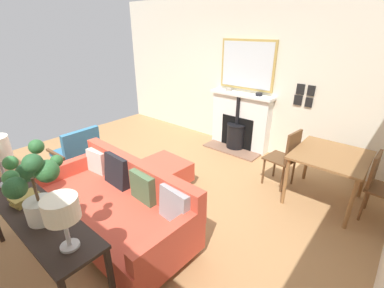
{
  "coord_description": "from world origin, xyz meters",
  "views": [
    {
      "loc": [
        2.07,
        2.78,
        2.25
      ],
      "look_at": [
        -0.64,
        0.5,
        0.68
      ],
      "focal_mm": 24.79,
      "sensor_mm": 36.0,
      "label": 1
    }
  ],
  "objects_px": {
    "fireplace": "(239,124)",
    "dining_table": "(330,160)",
    "potted_plant": "(34,184)",
    "dining_chair_near_fireplace": "(286,155)",
    "console_table": "(36,218)",
    "book_stack": "(25,199)",
    "mantel_bowl_near": "(229,89)",
    "table_lamp_far_end": "(61,211)",
    "sofa": "(117,205)",
    "dining_chair_by_back_wall": "(379,183)",
    "mantel_bowl_far": "(259,94)",
    "armchair_accent": "(78,149)",
    "ottoman": "(164,171)"
  },
  "relations": [
    {
      "from": "fireplace",
      "to": "dining_table",
      "type": "height_order",
      "value": "fireplace"
    },
    {
      "from": "potted_plant",
      "to": "dining_chair_near_fireplace",
      "type": "distance_m",
      "value": 3.19
    },
    {
      "from": "console_table",
      "to": "book_stack",
      "type": "distance_m",
      "value": 0.22
    },
    {
      "from": "mantel_bowl_near",
      "to": "console_table",
      "type": "bearing_deg",
      "value": 6.87
    },
    {
      "from": "table_lamp_far_end",
      "to": "mantel_bowl_near",
      "type": "bearing_deg",
      "value": -163.77
    },
    {
      "from": "potted_plant",
      "to": "book_stack",
      "type": "bearing_deg",
      "value": -89.71
    },
    {
      "from": "mantel_bowl_near",
      "to": "sofa",
      "type": "distance_m",
      "value": 3.19
    },
    {
      "from": "mantel_bowl_near",
      "to": "dining_table",
      "type": "xyz_separation_m",
      "value": [
        0.86,
        2.17,
        -0.51
      ]
    },
    {
      "from": "dining_chair_near_fireplace",
      "to": "dining_chair_by_back_wall",
      "type": "height_order",
      "value": "dining_chair_near_fireplace"
    },
    {
      "from": "mantel_bowl_far",
      "to": "book_stack",
      "type": "height_order",
      "value": "mantel_bowl_far"
    },
    {
      "from": "fireplace",
      "to": "console_table",
      "type": "distance_m",
      "value": 3.85
    },
    {
      "from": "armchair_accent",
      "to": "dining_table",
      "type": "distance_m",
      "value": 3.76
    },
    {
      "from": "ottoman",
      "to": "armchair_accent",
      "type": "height_order",
      "value": "armchair_accent"
    },
    {
      "from": "fireplace",
      "to": "book_stack",
      "type": "bearing_deg",
      "value": -0.2
    },
    {
      "from": "dining_chair_by_back_wall",
      "to": "fireplace",
      "type": "bearing_deg",
      "value": -108.58
    },
    {
      "from": "book_stack",
      "to": "dining_chair_by_back_wall",
      "type": "bearing_deg",
      "value": 140.8
    },
    {
      "from": "sofa",
      "to": "console_table",
      "type": "bearing_deg",
      "value": -0.25
    },
    {
      "from": "console_table",
      "to": "dining_table",
      "type": "distance_m",
      "value": 3.47
    },
    {
      "from": "mantel_bowl_far",
      "to": "armchair_accent",
      "type": "distance_m",
      "value": 3.27
    },
    {
      "from": "table_lamp_far_end",
      "to": "book_stack",
      "type": "height_order",
      "value": "table_lamp_far_end"
    },
    {
      "from": "mantel_bowl_near",
      "to": "ottoman",
      "type": "height_order",
      "value": "mantel_bowl_near"
    },
    {
      "from": "book_stack",
      "to": "dining_chair_near_fireplace",
      "type": "bearing_deg",
      "value": 156.49
    },
    {
      "from": "mantel_bowl_far",
      "to": "armchair_accent",
      "type": "xyz_separation_m",
      "value": [
        2.65,
        -1.77,
        -0.69
      ]
    },
    {
      "from": "potted_plant",
      "to": "mantel_bowl_near",
      "type": "bearing_deg",
      "value": -170.26
    },
    {
      "from": "book_stack",
      "to": "dining_table",
      "type": "bearing_deg",
      "value": 148.01
    },
    {
      "from": "mantel_bowl_far",
      "to": "console_table",
      "type": "distance_m",
      "value": 3.91
    },
    {
      "from": "mantel_bowl_near",
      "to": "mantel_bowl_far",
      "type": "height_order",
      "value": "mantel_bowl_near"
    },
    {
      "from": "fireplace",
      "to": "sofa",
      "type": "distance_m",
      "value": 3.03
    },
    {
      "from": "ottoman",
      "to": "potted_plant",
      "type": "xyz_separation_m",
      "value": [
        1.85,
        0.48,
        0.87
      ]
    },
    {
      "from": "mantel_bowl_near",
      "to": "book_stack",
      "type": "relative_size",
      "value": 0.51
    },
    {
      "from": "dining_chair_near_fireplace",
      "to": "fireplace",
      "type": "bearing_deg",
      "value": -122.94
    },
    {
      "from": "dining_chair_near_fireplace",
      "to": "dining_chair_by_back_wall",
      "type": "xyz_separation_m",
      "value": [
        -0.01,
        1.15,
        -0.02
      ]
    },
    {
      "from": "armchair_accent",
      "to": "dining_chair_near_fireplace",
      "type": "xyz_separation_m",
      "value": [
        -1.78,
        2.73,
        0.09
      ]
    },
    {
      "from": "ottoman",
      "to": "armchair_accent",
      "type": "relative_size",
      "value": 0.9
    },
    {
      "from": "table_lamp_far_end",
      "to": "dining_chair_near_fireplace",
      "type": "bearing_deg",
      "value": 171.19
    },
    {
      "from": "book_stack",
      "to": "ottoman",
      "type": "bearing_deg",
      "value": -176.89
    },
    {
      "from": "sofa",
      "to": "console_table",
      "type": "relative_size",
      "value": 1.18
    },
    {
      "from": "dining_table",
      "to": "ottoman",
      "type": "bearing_deg",
      "value": -59.73
    },
    {
      "from": "armchair_accent",
      "to": "book_stack",
      "type": "bearing_deg",
      "value": 49.37
    },
    {
      "from": "dining_chair_by_back_wall",
      "to": "armchair_accent",
      "type": "bearing_deg",
      "value": -65.12
    },
    {
      "from": "ottoman",
      "to": "console_table",
      "type": "xyz_separation_m",
      "value": [
        1.86,
        0.28,
        0.44
      ]
    },
    {
      "from": "fireplace",
      "to": "sofa",
      "type": "xyz_separation_m",
      "value": [
        3.02,
        0.17,
        -0.14
      ]
    },
    {
      "from": "mantel_bowl_near",
      "to": "armchair_accent",
      "type": "bearing_deg",
      "value": -23.11
    },
    {
      "from": "fireplace",
      "to": "armchair_accent",
      "type": "xyz_separation_m",
      "value": [
        2.62,
        -1.43,
        -0.04
      ]
    },
    {
      "from": "armchair_accent",
      "to": "dining_chair_by_back_wall",
      "type": "relative_size",
      "value": 0.92
    },
    {
      "from": "armchair_accent",
      "to": "dining_table",
      "type": "xyz_separation_m",
      "value": [
        -1.8,
        3.3,
        0.18
      ]
    },
    {
      "from": "ottoman",
      "to": "dining_chair_by_back_wall",
      "type": "bearing_deg",
      "value": 114.39
    },
    {
      "from": "mantel_bowl_far",
      "to": "potted_plant",
      "type": "xyz_separation_m",
      "value": [
        3.87,
        0.02,
        -0.03
      ]
    },
    {
      "from": "mantel_bowl_far",
      "to": "potted_plant",
      "type": "distance_m",
      "value": 3.87
    },
    {
      "from": "sofa",
      "to": "armchair_accent",
      "type": "bearing_deg",
      "value": -103.88
    }
  ]
}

